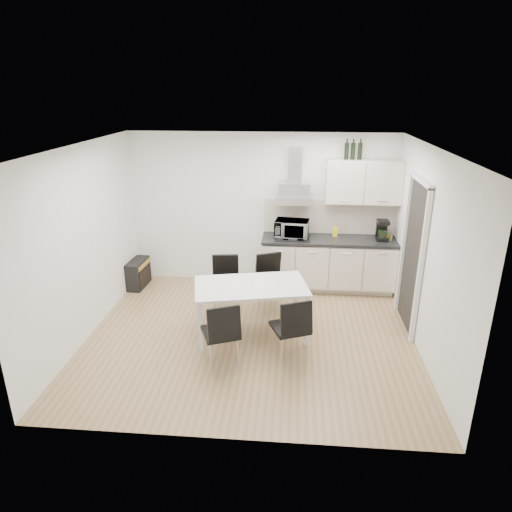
{
  "coord_description": "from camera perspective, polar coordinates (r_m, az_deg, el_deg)",
  "views": [
    {
      "loc": [
        0.56,
        -5.57,
        3.28
      ],
      "look_at": [
        0.05,
        0.27,
        1.1
      ],
      "focal_mm": 32.0,
      "sensor_mm": 36.0,
      "label": 1
    }
  ],
  "objects": [
    {
      "name": "ceiling",
      "position": [
        5.64,
        -0.8,
        13.46
      ],
      "size": [
        4.5,
        4.5,
        0.0
      ],
      "primitive_type": "plane",
      "color": "white",
      "rests_on": "wall_back"
    },
    {
      "name": "dining_table",
      "position": [
        6.24,
        -0.65,
        -4.28
      ],
      "size": [
        1.66,
        1.16,
        0.75
      ],
      "rotation": [
        0.0,
        0.0,
        0.21
      ],
      "color": "white",
      "rests_on": "ground"
    },
    {
      "name": "chair_far_left",
      "position": [
        6.96,
        -3.82,
        -3.72
      ],
      "size": [
        0.5,
        0.55,
        0.88
      ],
      "primitive_type": null,
      "rotation": [
        0.0,
        0.0,
        3.27
      ],
      "color": "black",
      "rests_on": "ground"
    },
    {
      "name": "chair_near_right",
      "position": [
        5.8,
        4.26,
        -9.01
      ],
      "size": [
        0.6,
        0.63,
        0.88
      ],
      "primitive_type": null,
      "rotation": [
        0.0,
        0.0,
        0.39
      ],
      "color": "black",
      "rests_on": "ground"
    },
    {
      "name": "chair_far_right",
      "position": [
        7.01,
        2.04,
        -3.5
      ],
      "size": [
        0.6,
        0.63,
        0.88
      ],
      "primitive_type": null,
      "rotation": [
        0.0,
        0.0,
        3.53
      ],
      "color": "black",
      "rests_on": "ground"
    },
    {
      "name": "kitchenette",
      "position": [
        7.73,
        9.34,
        1.64
      ],
      "size": [
        2.22,
        0.64,
        2.52
      ],
      "color": "beige",
      "rests_on": "ground"
    },
    {
      "name": "guitar_amp",
      "position": [
        8.18,
        -14.5,
        -2.12
      ],
      "size": [
        0.28,
        0.59,
        0.48
      ],
      "rotation": [
        0.0,
        0.0,
        -0.06
      ],
      "color": "black",
      "rests_on": "ground"
    },
    {
      "name": "wall_back",
      "position": [
        7.84,
        0.7,
        5.78
      ],
      "size": [
        4.5,
        0.1,
        2.6
      ],
      "primitive_type": "cube",
      "color": "white",
      "rests_on": "ground"
    },
    {
      "name": "wall_left",
      "position": [
        6.54,
        -20.75,
        1.42
      ],
      "size": [
        0.1,
        4.0,
        2.6
      ],
      "primitive_type": "cube",
      "color": "white",
      "rests_on": "ground"
    },
    {
      "name": "chair_near_left",
      "position": [
        5.69,
        -4.45,
        -9.6
      ],
      "size": [
        0.6,
        0.63,
        0.88
      ],
      "primitive_type": null,
      "rotation": [
        0.0,
        0.0,
        0.4
      ],
      "color": "black",
      "rests_on": "ground"
    },
    {
      "name": "wall_front",
      "position": [
        4.12,
        -3.51,
        -8.39
      ],
      "size": [
        4.5,
        0.1,
        2.6
      ],
      "primitive_type": "cube",
      "color": "white",
      "rests_on": "ground"
    },
    {
      "name": "doorway",
      "position": [
        6.72,
        18.86,
        -0.13
      ],
      "size": [
        0.08,
        1.04,
        2.1
      ],
      "primitive_type": "cube",
      "color": "white",
      "rests_on": "ground"
    },
    {
      "name": "floor_speaker",
      "position": [
        8.19,
        -3.85,
        -2.1
      ],
      "size": [
        0.23,
        0.22,
        0.31
      ],
      "primitive_type": "cube",
      "rotation": [
        0.0,
        0.0,
        -0.35
      ],
      "color": "black",
      "rests_on": "ground"
    },
    {
      "name": "wall_right",
      "position": [
        6.15,
        20.62,
        0.25
      ],
      "size": [
        0.1,
        4.0,
        2.6
      ],
      "primitive_type": "cube",
      "color": "white",
      "rests_on": "ground"
    },
    {
      "name": "ground",
      "position": [
        6.49,
        -0.69,
        -9.98
      ],
      "size": [
        4.5,
        4.5,
        0.0
      ],
      "primitive_type": "plane",
      "color": "#A2835B",
      "rests_on": "ground"
    }
  ]
}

